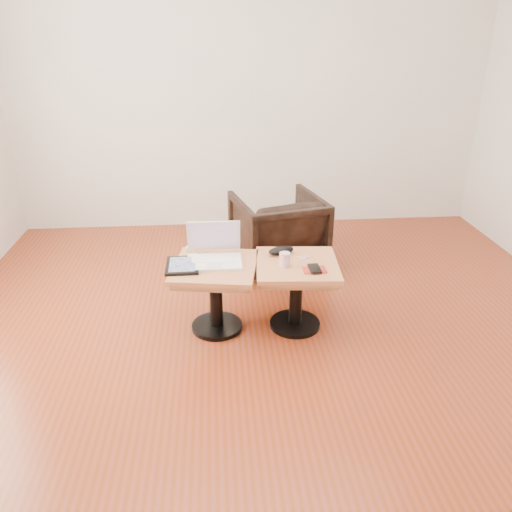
{
  "coord_description": "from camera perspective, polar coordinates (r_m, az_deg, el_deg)",
  "views": [
    {
      "loc": [
        -0.36,
        -2.59,
        1.84
      ],
      "look_at": [
        -0.11,
        0.27,
        0.52
      ],
      "focal_mm": 35.0,
      "sensor_mm": 36.0,
      "label": 1
    }
  ],
  "objects": [
    {
      "name": "earbuds_tangle",
      "position": [
        3.26,
        5.52,
        -0.17
      ],
      "size": [
        0.08,
        0.05,
        0.02
      ],
      "color": "white",
      "rests_on": "side_table_right"
    },
    {
      "name": "tablet",
      "position": [
        3.17,
        -8.41,
        -1.06
      ],
      "size": [
        0.21,
        0.26,
        0.02
      ],
      "rotation": [
        0.0,
        0.0,
        0.01
      ],
      "color": "black",
      "rests_on": "side_table_left"
    },
    {
      "name": "striped_cup",
      "position": [
        3.13,
        3.3,
        -0.41
      ],
      "size": [
        0.09,
        0.09,
        0.09
      ],
      "primitive_type": "cylinder",
      "rotation": [
        0.0,
        0.0,
        -0.46
      ],
      "color": "#C85E84",
      "rests_on": "side_table_right"
    },
    {
      "name": "charging_adapter",
      "position": [
        3.39,
        -7.6,
        0.85
      ],
      "size": [
        0.05,
        0.05,
        0.03
      ],
      "primitive_type": "cube",
      "rotation": [
        0.0,
        0.0,
        -0.1
      ],
      "color": "white",
      "rests_on": "side_table_left"
    },
    {
      "name": "phone_on_sleeve",
      "position": [
        3.11,
        6.7,
        -1.5
      ],
      "size": [
        0.15,
        0.13,
        0.02
      ],
      "rotation": [
        0.0,
        0.0,
        0.03
      ],
      "color": "maroon",
      "rests_on": "side_table_right"
    },
    {
      "name": "room_shell",
      "position": [
        2.66,
        3.05,
        14.0
      ],
      "size": [
        4.52,
        4.52,
        2.71
      ],
      "color": "maroon",
      "rests_on": "ground"
    },
    {
      "name": "laptop",
      "position": [
        3.21,
        -4.82,
        0.29
      ],
      "size": [
        0.35,
        0.31,
        0.24
      ],
      "rotation": [
        0.0,
        0.0,
        -0.01
      ],
      "color": "white",
      "rests_on": "side_table_left"
    },
    {
      "name": "side_table_right",
      "position": [
        3.25,
        4.65,
        -2.64
      ],
      "size": [
        0.56,
        0.56,
        0.47
      ],
      "rotation": [
        0.0,
        0.0,
        -0.08
      ],
      "color": "black",
      "rests_on": "ground"
    },
    {
      "name": "glasses_case",
      "position": [
        3.3,
        2.89,
        0.63
      ],
      "size": [
        0.19,
        0.13,
        0.06
      ],
      "primitive_type": "ellipsoid",
      "rotation": [
        0.0,
        0.0,
        0.29
      ],
      "color": "black",
      "rests_on": "side_table_right"
    },
    {
      "name": "armchair",
      "position": [
        4.11,
        2.5,
        2.8
      ],
      "size": [
        0.81,
        0.83,
        0.62
      ],
      "primitive_type": "imported",
      "rotation": [
        0.0,
        0.0,
        3.38
      ],
      "color": "black",
      "rests_on": "ground"
    },
    {
      "name": "side_table_left",
      "position": [
        3.23,
        -4.66,
        -2.87
      ],
      "size": [
        0.6,
        0.6,
        0.47
      ],
      "rotation": [
        0.0,
        0.0,
        -0.16
      ],
      "color": "black",
      "rests_on": "ground"
    }
  ]
}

